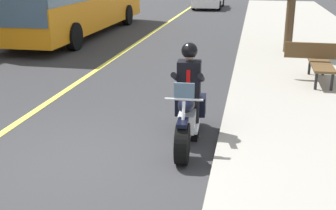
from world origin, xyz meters
The scene contains 4 objects.
ground_plane centered at (0.00, 0.00, 0.00)m, with size 80.00×80.00×0.00m, color #333335.
motorcycle_main centered at (-1.04, 1.45, 0.45)m, with size 2.22×0.67×1.26m.
rider_main centered at (-1.23, 1.44, 1.04)m, with size 0.64×0.57×1.74m.
bench_sidewalk centered at (-5.25, 4.20, 0.71)m, with size 1.80×1.80×0.95m.
Camera 1 is at (5.92, 2.48, 3.02)m, focal length 45.95 mm.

